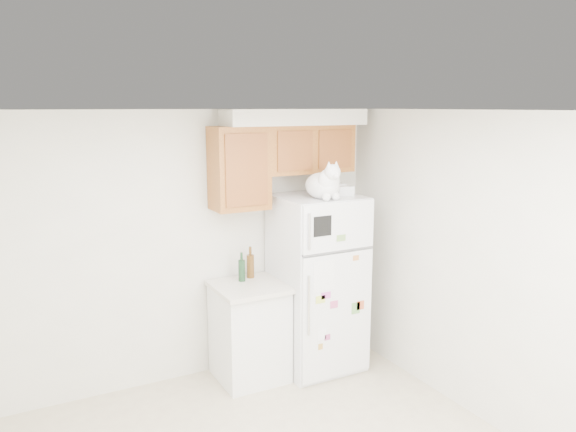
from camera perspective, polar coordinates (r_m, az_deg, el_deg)
room_shell at (r=3.58m, az=-0.55°, el=-2.70°), size 3.84×4.04×2.52m
refrigerator at (r=5.46m, az=2.99°, el=-6.78°), size 0.76×0.78×1.70m
base_counter at (r=5.36m, az=-3.94°, el=-11.58°), size 0.64×0.64×0.92m
cat at (r=5.08m, az=3.75°, el=3.25°), size 0.35×0.51×0.36m
storage_box_back at (r=5.38m, az=4.80°, el=2.78°), size 0.20×0.16×0.10m
storage_box_front at (r=5.30m, az=5.79°, el=2.57°), size 0.17×0.14×0.09m
bottle_green at (r=5.26m, az=-4.73°, el=-5.17°), size 0.06×0.06×0.27m
bottle_amber at (r=5.35m, az=-3.84°, el=-4.71°), size 0.07×0.07×0.30m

